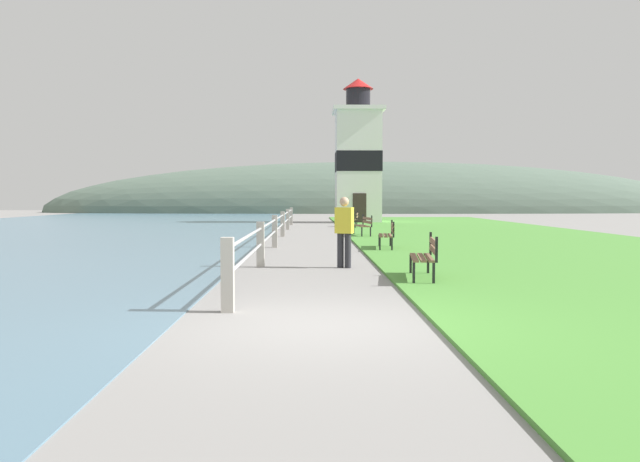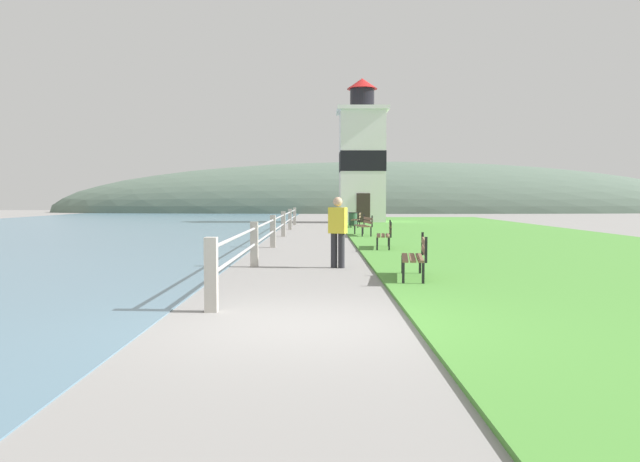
{
  "view_description": "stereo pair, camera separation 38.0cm",
  "coord_description": "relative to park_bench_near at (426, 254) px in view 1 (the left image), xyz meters",
  "views": [
    {
      "loc": [
        -0.15,
        -8.04,
        1.66
      ],
      "look_at": [
        0.24,
        17.87,
        0.3
      ],
      "focal_mm": 35.0,
      "sensor_mm": 36.0,
      "label": 1
    },
    {
      "loc": [
        0.23,
        -8.04,
        1.66
      ],
      "look_at": [
        0.24,
        17.87,
        0.3
      ],
      "focal_mm": 35.0,
      "sensor_mm": 36.0,
      "label": 2
    }
  ],
  "objects": [
    {
      "name": "park_bench_far",
      "position": [
        -0.01,
        14.51,
        0.0
      ],
      "size": [
        0.69,
        1.92,
        0.94
      ],
      "rotation": [
        0.0,
        0.0,
        3.26
      ],
      "color": "brown",
      "rests_on": "ground_plane"
    },
    {
      "name": "park_bench_midway",
      "position": [
        0.18,
        7.52,
        0.0
      ],
      "size": [
        0.64,
        1.75,
        0.94
      ],
      "rotation": [
        0.0,
        0.0,
        3.04
      ],
      "color": "brown",
      "rests_on": "ground_plane"
    },
    {
      "name": "park_bench_by_lighthouse",
      "position": [
        0.12,
        22.17,
        0.0
      ],
      "size": [
        0.68,
        1.76,
        0.94
      ],
      "rotation": [
        0.0,
        0.0,
        3.02
      ],
      "color": "brown",
      "rests_on": "ground_plane"
    },
    {
      "name": "distant_hillside",
      "position": [
        5.83,
        61.82,
        -0.54
      ],
      "size": [
        80.0,
        16.0,
        12.0
      ],
      "color": "#566B5B",
      "rests_on": "ground_plane"
    },
    {
      "name": "park_bench_near",
      "position": [
        0.0,
        0.0,
        0.0
      ],
      "size": [
        0.67,
        1.7,
        0.94
      ],
      "rotation": [
        0.0,
        0.0,
        3.02
      ],
      "color": "brown",
      "rests_on": "ground_plane"
    },
    {
      "name": "ground_plane",
      "position": [
        -2.17,
        -4.41,
        -0.54
      ],
      "size": [
        160.0,
        160.0,
        0.0
      ],
      "primitive_type": "plane",
      "color": "gray"
    },
    {
      "name": "seawall_railing",
      "position": [
        -3.53,
        11.49,
        0.11
      ],
      "size": [
        0.18,
        29.97,
        1.1
      ],
      "color": "#A8A399",
      "rests_on": "ground_plane"
    },
    {
      "name": "lighthouse",
      "position": [
        0.93,
        30.45,
        3.79
      ],
      "size": [
        3.47,
        3.47,
        9.83
      ],
      "color": "white",
      "rests_on": "ground_plane"
    },
    {
      "name": "grass_verge",
      "position": [
        5.28,
        13.7,
        -0.51
      ],
      "size": [
        12.0,
        54.34,
        0.06
      ],
      "color": "#4C8E38",
      "rests_on": "ground_plane"
    },
    {
      "name": "trash_bin",
      "position": [
        -0.01,
        24.11,
        -0.11
      ],
      "size": [
        0.54,
        0.54,
        0.84
      ],
      "color": "#2D5138",
      "rests_on": "ground_plane"
    },
    {
      "name": "person_strolling",
      "position": [
        -1.52,
        2.37,
        0.38
      ],
      "size": [
        0.47,
        0.36,
        1.69
      ],
      "rotation": [
        0.0,
        0.0,
        1.21
      ],
      "color": "#28282D",
      "rests_on": "ground_plane"
    }
  ]
}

